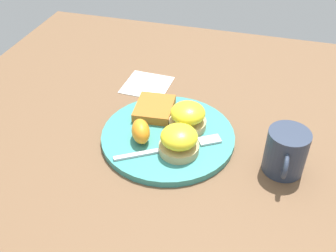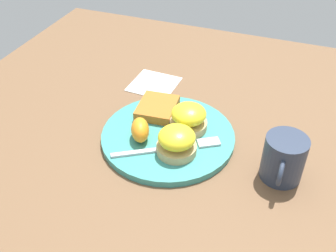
{
  "view_description": "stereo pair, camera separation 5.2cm",
  "coord_description": "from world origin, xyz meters",
  "px_view_note": "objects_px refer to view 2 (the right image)",
  "views": [
    {
      "loc": [
        0.6,
        0.17,
        0.53
      ],
      "look_at": [
        0.0,
        0.0,
        0.03
      ],
      "focal_mm": 42.0,
      "sensor_mm": 36.0,
      "label": 1
    },
    {
      "loc": [
        0.58,
        0.22,
        0.53
      ],
      "look_at": [
        0.0,
        0.0,
        0.03
      ],
      "focal_mm": 42.0,
      "sensor_mm": 36.0,
      "label": 2
    }
  ],
  "objects_px": {
    "orange_wedge": "(140,130)",
    "cup": "(283,159)",
    "sandwich_benedict_right": "(189,118)",
    "sandwich_benedict_left": "(177,141)",
    "fork": "(173,148)",
    "hashbrown_patty": "(157,108)"
  },
  "relations": [
    {
      "from": "hashbrown_patty",
      "to": "cup",
      "type": "distance_m",
      "value": 0.3
    },
    {
      "from": "sandwich_benedict_right",
      "to": "hashbrown_patty",
      "type": "relative_size",
      "value": 0.84
    },
    {
      "from": "hashbrown_patty",
      "to": "fork",
      "type": "bearing_deg",
      "value": 35.92
    },
    {
      "from": "fork",
      "to": "sandwich_benedict_right",
      "type": "bearing_deg",
      "value": 174.72
    },
    {
      "from": "fork",
      "to": "cup",
      "type": "bearing_deg",
      "value": 93.68
    },
    {
      "from": "sandwich_benedict_right",
      "to": "orange_wedge",
      "type": "xyz_separation_m",
      "value": [
        0.07,
        -0.08,
        -0.01
      ]
    },
    {
      "from": "sandwich_benedict_left",
      "to": "cup",
      "type": "height_order",
      "value": "cup"
    },
    {
      "from": "cup",
      "to": "orange_wedge",
      "type": "bearing_deg",
      "value": -88.66
    },
    {
      "from": "sandwich_benedict_right",
      "to": "sandwich_benedict_left",
      "type": "bearing_deg",
      "value": 1.44
    },
    {
      "from": "sandwich_benedict_left",
      "to": "cup",
      "type": "bearing_deg",
      "value": 95.56
    },
    {
      "from": "sandwich_benedict_right",
      "to": "cup",
      "type": "relative_size",
      "value": 0.74
    },
    {
      "from": "orange_wedge",
      "to": "sandwich_benedict_left",
      "type": "bearing_deg",
      "value": 81.23
    },
    {
      "from": "orange_wedge",
      "to": "cup",
      "type": "distance_m",
      "value": 0.28
    },
    {
      "from": "sandwich_benedict_left",
      "to": "hashbrown_patty",
      "type": "distance_m",
      "value": 0.14
    },
    {
      "from": "sandwich_benedict_left",
      "to": "hashbrown_patty",
      "type": "xyz_separation_m",
      "value": [
        -0.11,
        -0.08,
        -0.02
      ]
    },
    {
      "from": "orange_wedge",
      "to": "cup",
      "type": "relative_size",
      "value": 0.57
    },
    {
      "from": "fork",
      "to": "hashbrown_patty",
      "type": "bearing_deg",
      "value": -144.08
    },
    {
      "from": "sandwich_benedict_left",
      "to": "fork",
      "type": "relative_size",
      "value": 0.4
    },
    {
      "from": "hashbrown_patty",
      "to": "fork",
      "type": "height_order",
      "value": "hashbrown_patty"
    },
    {
      "from": "cup",
      "to": "sandwich_benedict_left",
      "type": "bearing_deg",
      "value": -84.44
    },
    {
      "from": "sandwich_benedict_left",
      "to": "fork",
      "type": "distance_m",
      "value": 0.03
    },
    {
      "from": "orange_wedge",
      "to": "cup",
      "type": "height_order",
      "value": "cup"
    }
  ]
}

